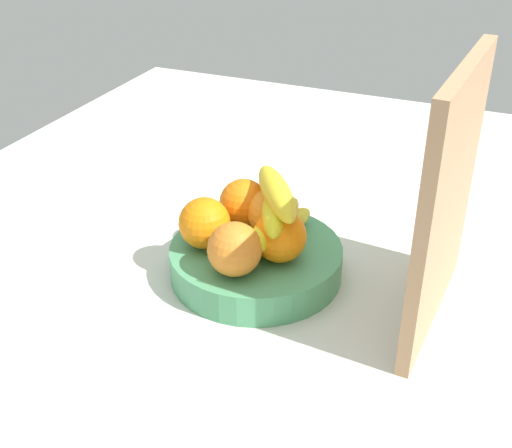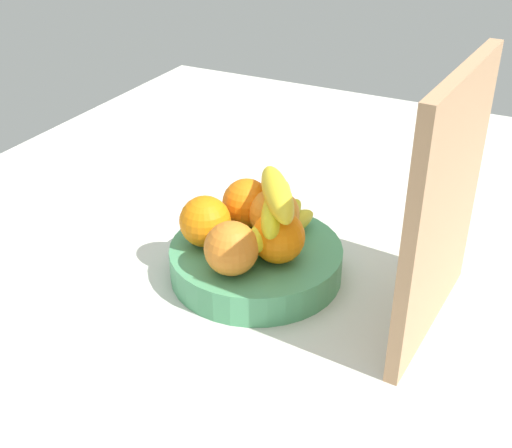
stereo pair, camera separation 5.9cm
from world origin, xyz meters
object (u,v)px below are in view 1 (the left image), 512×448
orange_front_right (235,249)px  cutting_board (447,202)px  orange_center (280,236)px  orange_front_left (206,222)px  orange_back_right (244,203)px  orange_back_left (275,213)px  jar_lid (259,189)px  fruit_bowl (256,261)px  banana_bunch (276,214)px

orange_front_right → cutting_board: (-7.60, 26.41, 9.19)cm
orange_center → orange_front_left: bearing=-87.7°
orange_front_left → orange_back_right: (-7.44, 2.86, 0.00)cm
orange_front_left → orange_back_right: size_ratio=1.00×
orange_center → cutting_board: cutting_board is taller
orange_front_right → orange_back_left: (-11.68, 1.45, 0.00)cm
orange_back_left → jar_lid: (-21.06, -11.45, -7.98)cm
orange_front_right → jar_lid: size_ratio=1.06×
orange_back_left → orange_front_left: bearing=-53.3°
fruit_bowl → orange_center: bearing=69.9°
orange_front_left → jar_lid: bearing=-174.0°
fruit_bowl → orange_front_right: 9.73cm
orange_center → orange_back_right: 11.19cm
orange_front_left → orange_back_left: size_ratio=1.00×
orange_back_left → cutting_board: size_ratio=0.21×
orange_back_left → orange_center: bearing=27.2°
jar_lid → orange_front_right: bearing=17.0°
orange_front_left → jar_lid: 28.72cm
orange_back_right → cutting_board: size_ratio=0.21×
orange_back_left → jar_lid: orange_back_left is taller
orange_front_left → cutting_board: size_ratio=0.21×
fruit_bowl → orange_back_left: size_ratio=3.38×
orange_back_left → jar_lid: 25.27cm
orange_front_right → orange_center: bearing=142.1°
orange_center → orange_back_right: size_ratio=1.00×
orange_back_left → orange_back_right: (-1.06, -5.70, 0.00)cm
orange_center → orange_back_left: same height
orange_back_left → orange_back_right: bearing=-100.6°
fruit_bowl → orange_front_left: (2.07, -7.21, 6.34)cm
orange_front_left → fruit_bowl: bearing=106.0°
orange_back_left → cutting_board: (4.09, 24.96, 9.19)cm
orange_center → cutting_board: size_ratio=0.21×
cutting_board → jar_lid: 47.47cm
orange_front_right → orange_center: (-5.77, 4.49, 0.00)cm
fruit_bowl → banana_bunch: bearing=124.7°
orange_front_left → orange_front_right: same height
orange_center → orange_back_left: size_ratio=1.00×
orange_front_left → jar_lid: (-27.44, -2.89, -7.98)cm
orange_front_left → jar_lid: orange_front_left is taller
orange_center → banana_bunch: (-3.28, -1.99, 1.44)cm
orange_front_left → cutting_board: 34.83cm
banana_bunch → orange_front_right: bearing=-15.5°
jar_lid → orange_back_right: bearing=16.0°
orange_front_right → orange_back_right: size_ratio=1.00×
orange_back_left → jar_lid: size_ratio=1.06×
orange_back_right → banana_bunch: banana_bunch is taller
orange_front_left → orange_back_right: bearing=159.0°
orange_front_right → jar_lid: bearing=-163.0°
orange_center → banana_bunch: size_ratio=0.41×
cutting_board → orange_back_left: bearing=-95.7°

